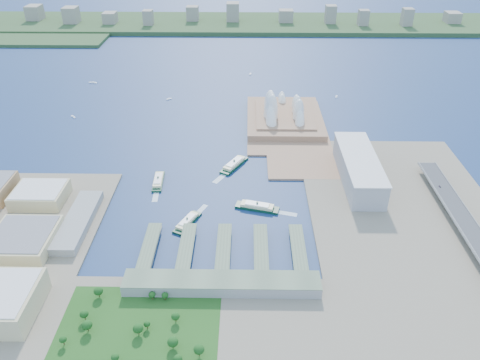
{
  "coord_description": "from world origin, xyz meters",
  "views": [
    {
      "loc": [
        39.16,
        -483.17,
        348.7
      ],
      "look_at": [
        30.39,
        51.83,
        18.0
      ],
      "focal_mm": 35.0,
      "sensor_mm": 36.0,
      "label": 1
    }
  ],
  "objects_px": {
    "opera_house": "(285,105)",
    "ferry_d": "(257,205)",
    "toaster_building": "(359,169)",
    "ferry_b": "(234,163)",
    "car_c": "(440,186)",
    "ferry_c": "(187,221)",
    "ferry_a": "(158,180)"
  },
  "relations": [
    {
      "from": "opera_house",
      "to": "toaster_building",
      "type": "xyz_separation_m",
      "value": [
        90.0,
        -200.0,
        -11.5
      ]
    },
    {
      "from": "opera_house",
      "to": "ferry_c",
      "type": "height_order",
      "value": "opera_house"
    },
    {
      "from": "ferry_b",
      "to": "car_c",
      "type": "height_order",
      "value": "car_c"
    },
    {
      "from": "opera_house",
      "to": "toaster_building",
      "type": "height_order",
      "value": "opera_house"
    },
    {
      "from": "opera_house",
      "to": "ferry_b",
      "type": "distance_m",
      "value": 182.97
    },
    {
      "from": "toaster_building",
      "to": "ferry_b",
      "type": "height_order",
      "value": "toaster_building"
    },
    {
      "from": "ferry_b",
      "to": "ferry_d",
      "type": "bearing_deg",
      "value": -43.92
    },
    {
      "from": "car_c",
      "to": "toaster_building",
      "type": "bearing_deg",
      "value": -19.34
    },
    {
      "from": "opera_house",
      "to": "ferry_d",
      "type": "bearing_deg",
      "value": -100.89
    },
    {
      "from": "ferry_a",
      "to": "car_c",
      "type": "distance_m",
      "value": 381.88
    },
    {
      "from": "ferry_d",
      "to": "car_c",
      "type": "bearing_deg",
      "value": -67.5
    },
    {
      "from": "ferry_a",
      "to": "ferry_b",
      "type": "relative_size",
      "value": 0.88
    },
    {
      "from": "opera_house",
      "to": "ferry_b",
      "type": "relative_size",
      "value": 3.06
    },
    {
      "from": "ferry_b",
      "to": "opera_house",
      "type": "bearing_deg",
      "value": 91.76
    },
    {
      "from": "ferry_d",
      "to": "ferry_b",
      "type": "bearing_deg",
      "value": 31.11
    },
    {
      "from": "opera_house",
      "to": "ferry_a",
      "type": "xyz_separation_m",
      "value": [
        -189.73,
        -207.83,
        -27.07
      ]
    },
    {
      "from": "ferry_a",
      "to": "ferry_b",
      "type": "height_order",
      "value": "ferry_b"
    },
    {
      "from": "ferry_c",
      "to": "ferry_d",
      "type": "bearing_deg",
      "value": -133.34
    },
    {
      "from": "ferry_b",
      "to": "car_c",
      "type": "relative_size",
      "value": 13.27
    },
    {
      "from": "ferry_a",
      "to": "car_c",
      "type": "xyz_separation_m",
      "value": [
        380.73,
        -27.61,
        10.57
      ]
    },
    {
      "from": "toaster_building",
      "to": "opera_house",
      "type": "bearing_deg",
      "value": 114.23
    },
    {
      "from": "opera_house",
      "to": "ferry_b",
      "type": "bearing_deg",
      "value": -117.75
    },
    {
      "from": "ferry_c",
      "to": "car_c",
      "type": "height_order",
      "value": "car_c"
    },
    {
      "from": "opera_house",
      "to": "car_c",
      "type": "xyz_separation_m",
      "value": [
        191.0,
        -235.44,
        -16.51
      ]
    },
    {
      "from": "opera_house",
      "to": "car_c",
      "type": "bearing_deg",
      "value": -50.95
    },
    {
      "from": "ferry_b",
      "to": "toaster_building",
      "type": "bearing_deg",
      "value": 16.66
    },
    {
      "from": "toaster_building",
      "to": "ferry_b",
      "type": "distance_m",
      "value": 179.41
    },
    {
      "from": "ferry_c",
      "to": "ferry_b",
      "type": "bearing_deg",
      "value": -85.13
    },
    {
      "from": "opera_house",
      "to": "ferry_d",
      "type": "relative_size",
      "value": 3.2
    },
    {
      "from": "toaster_building",
      "to": "ferry_d",
      "type": "distance_m",
      "value": 158.63
    },
    {
      "from": "ferry_c",
      "to": "car_c",
      "type": "relative_size",
      "value": 11.07
    },
    {
      "from": "car_c",
      "to": "ferry_d",
      "type": "bearing_deg",
      "value": 7.96
    }
  ]
}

